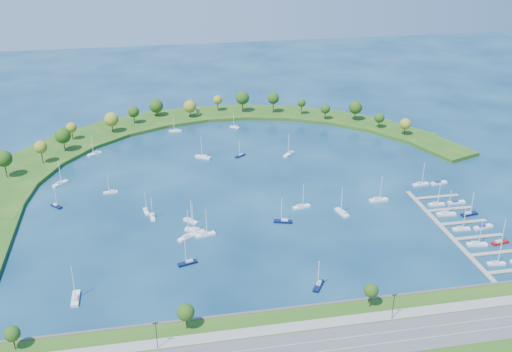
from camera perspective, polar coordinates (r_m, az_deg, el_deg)
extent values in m
plane|color=#072544|center=(303.20, -0.75, -1.15)|extent=(700.00, 700.00, 0.00)
cube|color=#1E4D14|center=(200.93, 5.67, -16.20)|extent=(420.00, 42.00, 1.60)
cube|color=#474442|center=(216.90, 4.08, -12.56)|extent=(420.00, 1.20, 1.80)
cube|color=#515154|center=(200.37, 5.69, -16.02)|extent=(420.00, 16.00, 0.12)
cube|color=gray|center=(208.47, 4.83, -14.10)|extent=(420.00, 5.00, 0.12)
cube|color=silver|center=(198.52, 5.89, -16.46)|extent=(420.00, 0.15, 0.02)
cube|color=silver|center=(202.14, 5.49, -15.55)|extent=(420.00, 0.15, 0.02)
cylinder|color=#382314|center=(211.83, -22.20, -14.63)|extent=(0.56, 0.56, 4.90)
sphere|color=#1A4110|center=(209.74, -22.35, -13.89)|extent=(5.20, 5.20, 5.20)
cylinder|color=#382314|center=(206.29, -6.70, -13.77)|extent=(0.56, 0.56, 5.25)
sphere|color=#1A4110|center=(203.95, -6.76, -12.92)|extent=(6.00, 6.00, 6.00)
cylinder|color=#382314|center=(218.25, 10.92, -11.60)|extent=(0.56, 0.56, 5.60)
sphere|color=#1A4110|center=(216.03, 11.00, -10.78)|extent=(5.20, 5.20, 5.20)
cylinder|color=black|center=(198.47, -9.52, -14.88)|extent=(0.24, 0.24, 10.00)
cylinder|color=black|center=(212.82, 13.02, -12.15)|extent=(0.24, 0.24, 10.00)
cube|color=#1E4D14|center=(340.99, -22.00, 0.17)|extent=(50.23, 54.30, 2.00)
cube|color=#1E4D14|center=(362.84, -19.03, 2.09)|extent=(54.07, 56.09, 2.00)
cube|color=#1E4D14|center=(381.26, -15.54, 3.62)|extent=(55.20, 54.07, 2.00)
cube|color=#1E4D14|center=(395.73, -11.70, 4.79)|extent=(53.65, 48.47, 2.00)
cube|color=#1E4D14|center=(405.87, -7.60, 5.60)|extent=(49.62, 39.75, 2.00)
cube|color=#1E4D14|center=(411.42, -3.35, 6.04)|extent=(44.32, 29.96, 2.00)
cube|color=#1E4D14|center=(412.26, 0.95, 6.11)|extent=(49.49, 38.05, 2.00)
cube|color=#1E4D14|center=(408.36, 5.23, 5.83)|extent=(51.13, 44.12, 2.00)
cube|color=#1E4D14|center=(399.82, 9.40, 5.18)|extent=(49.19, 47.96, 2.00)
cube|color=#1E4D14|center=(386.84, 13.35, 4.17)|extent=(43.90, 49.49, 2.00)
cube|color=#1E4D14|center=(369.76, 16.99, 2.79)|extent=(35.67, 48.74, 2.00)
cylinder|color=#382314|center=(334.58, -22.88, 0.58)|extent=(0.56, 0.56, 8.89)
sphere|color=#1A4110|center=(332.31, -23.06, 1.55)|extent=(8.71, 8.71, 8.71)
cylinder|color=#382314|center=(345.83, -19.85, 1.78)|extent=(0.56, 0.56, 8.21)
sphere|color=olive|center=(343.86, -19.98, 2.62)|extent=(7.03, 7.03, 7.03)
cylinder|color=#382314|center=(359.22, -17.93, 2.86)|extent=(0.56, 0.56, 7.73)
sphere|color=#1A4110|center=(357.28, -18.05, 3.70)|extent=(9.01, 9.01, 9.01)
cylinder|color=#382314|center=(375.88, -17.22, 3.81)|extent=(0.56, 0.56, 6.57)
sphere|color=olive|center=(374.37, -17.31, 4.46)|extent=(6.30, 6.30, 6.30)
cylinder|color=#382314|center=(381.56, -13.63, 4.57)|extent=(0.56, 0.56, 6.87)
sphere|color=olive|center=(379.87, -13.71, 5.30)|extent=(8.86, 8.86, 8.86)
cylinder|color=#382314|center=(394.62, -11.61, 5.41)|extent=(0.56, 0.56, 6.61)
sphere|color=#1A4110|center=(393.12, -11.67, 6.06)|extent=(7.32, 7.32, 7.32)
cylinder|color=#382314|center=(406.64, -9.51, 6.05)|extent=(0.56, 0.56, 5.26)
sphere|color=#1A4110|center=(405.27, -9.56, 6.65)|extent=(9.27, 9.27, 9.27)
cylinder|color=#382314|center=(401.15, -6.34, 6.02)|extent=(0.56, 0.56, 5.81)
sphere|color=olive|center=(399.73, -6.37, 6.64)|extent=(8.37, 8.37, 8.37)
cylinder|color=#382314|center=(412.11, -3.69, 6.70)|extent=(0.56, 0.56, 6.74)
sphere|color=olive|center=(410.71, -3.71, 7.31)|extent=(6.33, 6.33, 6.33)
cylinder|color=#382314|center=(408.70, -1.30, 6.70)|extent=(0.56, 0.56, 8.29)
sphere|color=#1A4110|center=(406.91, -1.31, 7.50)|extent=(9.09, 9.09, 9.09)
cylinder|color=#382314|center=(407.12, 1.66, 6.67)|extent=(0.56, 0.56, 8.79)
sphere|color=#1A4110|center=(405.33, 1.67, 7.47)|extent=(7.84, 7.84, 7.84)
cylinder|color=#382314|center=(405.09, 4.38, 6.39)|extent=(0.56, 0.56, 7.15)
sphere|color=#1A4110|center=(403.65, 4.40, 7.02)|extent=(5.55, 5.55, 5.55)
cylinder|color=#382314|center=(396.81, 6.65, 5.82)|extent=(0.56, 0.56, 6.15)
sphere|color=#1A4110|center=(395.46, 6.68, 6.42)|extent=(6.25, 6.25, 6.25)
cylinder|color=#382314|center=(397.78, 9.48, 5.78)|extent=(0.56, 0.56, 7.20)
sphere|color=#1A4110|center=(396.12, 9.53, 6.51)|extent=(8.71, 8.71, 8.71)
cylinder|color=#382314|center=(386.85, 11.71, 4.92)|extent=(0.56, 0.56, 5.55)
sphere|color=#1A4110|center=(385.54, 11.76, 5.49)|extent=(6.41, 6.41, 6.41)
cylinder|color=#382314|center=(378.03, 14.07, 4.25)|extent=(0.56, 0.56, 5.93)
sphere|color=olive|center=(376.59, 14.14, 4.87)|extent=(6.95, 6.95, 6.95)
cylinder|color=gray|center=(405.13, -5.59, 6.14)|extent=(2.20, 2.20, 4.42)
cylinder|color=gray|center=(404.39, -5.60, 6.46)|extent=(2.60, 2.60, 0.30)
cube|color=gray|center=(275.92, 17.80, -5.13)|extent=(2.20, 82.00, 0.40)
cube|color=gray|center=(267.30, 22.04, -6.84)|extent=(22.00, 2.00, 0.40)
cube|color=gray|center=(276.76, 20.64, -5.48)|extent=(22.00, 2.00, 0.40)
cylinder|color=#382314|center=(282.20, 22.56, -5.16)|extent=(0.36, 0.36, 1.60)
cube|color=gray|center=(286.51, 19.35, -4.21)|extent=(22.00, 2.00, 0.40)
cylinder|color=#382314|center=(291.77, 21.22, -3.92)|extent=(0.36, 0.36, 1.60)
cube|color=gray|center=(296.53, 18.14, -3.02)|extent=(22.00, 2.00, 0.40)
cylinder|color=#382314|center=(301.61, 19.98, -2.77)|extent=(0.36, 0.36, 1.60)
cube|color=gray|center=(306.79, 17.02, -1.91)|extent=(22.00, 2.00, 0.40)
cylinder|color=#382314|center=(311.70, 18.81, -1.68)|extent=(0.36, 0.36, 1.60)
cube|color=#09113A|center=(299.77, -18.60, -2.77)|extent=(5.99, 6.25, 0.81)
cube|color=silver|center=(299.98, -18.69, -2.61)|extent=(2.58, 2.64, 0.57)
cylinder|color=silver|center=(297.21, -18.67, -1.94)|extent=(0.32, 0.32, 9.13)
cube|color=white|center=(231.27, -16.92, -11.18)|extent=(2.66, 9.36, 1.12)
cube|color=silver|center=(229.97, -16.97, -11.12)|extent=(1.85, 3.28, 0.79)
cylinder|color=silver|center=(228.06, -17.12, -9.67)|extent=(0.32, 0.32, 12.62)
cube|color=white|center=(284.18, 4.40, -2.97)|extent=(8.83, 4.21, 1.02)
cube|color=silver|center=(283.42, 4.25, -2.85)|extent=(3.28, 2.29, 0.72)
cylinder|color=silver|center=(281.63, 4.56, -1.82)|extent=(0.32, 0.32, 11.49)
cube|color=white|center=(339.93, -5.10, 1.80)|extent=(9.10, 7.23, 1.10)
cube|color=silver|center=(339.17, -4.97, 1.93)|extent=(3.68, 3.28, 0.77)
cylinder|color=silver|center=(337.70, -5.26, 2.88)|extent=(0.32, 0.32, 12.42)
cube|color=white|center=(284.12, -10.49, -3.37)|extent=(3.00, 7.36, 0.86)
cube|color=silver|center=(284.42, -10.52, -3.17)|extent=(1.74, 2.68, 0.60)
cylinder|color=silver|center=(281.23, -10.55, -2.47)|extent=(0.32, 0.32, 9.65)
cube|color=white|center=(306.39, -13.79, -1.53)|extent=(7.14, 2.63, 0.84)
cube|color=silver|center=(306.10, -13.67, -1.40)|extent=(2.57, 1.60, 0.59)
cylinder|color=silver|center=(304.22, -13.99, -0.68)|extent=(0.32, 0.32, 9.42)
cube|color=white|center=(343.53, 3.18, 2.11)|extent=(7.84, 7.92, 1.04)
cube|color=silver|center=(343.89, 3.25, 2.30)|extent=(3.35, 3.37, 0.73)
cylinder|color=silver|center=(340.58, 3.14, 3.07)|extent=(0.32, 0.32, 11.75)
cube|color=#09113A|center=(341.11, -1.53, 1.96)|extent=(6.65, 5.65, 0.82)
cube|color=silver|center=(341.30, -1.45, 2.10)|extent=(2.73, 2.52, 0.58)
cylinder|color=silver|center=(338.84, -1.60, 2.72)|extent=(0.32, 0.32, 9.27)
cube|color=white|center=(278.41, -9.90, -3.93)|extent=(2.33, 7.47, 0.89)
cube|color=silver|center=(278.71, -9.92, -3.72)|extent=(1.54, 2.64, 0.62)
cylinder|color=silver|center=(275.36, -9.97, -2.99)|extent=(0.32, 0.32, 9.98)
cube|color=white|center=(386.07, -2.07, 4.70)|extent=(6.30, 5.39, 0.78)
cube|color=silver|center=(385.55, -1.99, 4.78)|extent=(2.59, 2.40, 0.55)
cylinder|color=silver|center=(384.70, -2.15, 5.38)|extent=(0.32, 0.32, 8.80)
cube|color=white|center=(272.72, -6.29, -4.33)|extent=(6.70, 6.98, 0.91)
cube|color=silver|center=(272.80, -6.41, -4.14)|extent=(2.89, 2.95, 0.64)
cylinder|color=silver|center=(269.72, -6.24, -3.33)|extent=(0.32, 0.32, 10.21)
cube|color=white|center=(280.91, 8.24, -3.51)|extent=(4.81, 9.41, 1.09)
cube|color=silver|center=(279.83, 8.35, -3.42)|extent=(2.54, 3.52, 0.76)
cylinder|color=silver|center=(278.40, 8.24, -2.24)|extent=(0.32, 0.32, 12.23)
cube|color=white|center=(355.67, -15.24, 2.05)|extent=(8.28, 6.20, 0.99)
cube|color=silver|center=(355.68, -15.13, 2.21)|extent=(3.31, 2.87, 0.69)
cylinder|color=silver|center=(353.21, -15.44, 2.93)|extent=(0.32, 0.32, 11.15)
cube|color=white|center=(295.83, 11.69, -2.27)|extent=(9.20, 3.04, 1.09)
cube|color=silver|center=(295.05, 11.54, -2.13)|extent=(3.27, 1.95, 0.76)
cylinder|color=silver|center=(293.23, 11.92, -1.09)|extent=(0.32, 0.32, 12.25)
cube|color=white|center=(260.13, -6.60, -5.86)|extent=(8.95, 7.35, 1.10)
cube|color=silver|center=(259.17, -6.77, -5.75)|extent=(3.65, 3.31, 0.77)
cylinder|color=silver|center=(257.20, -6.55, -4.51)|extent=(0.32, 0.32, 12.34)
cube|color=#09113A|center=(271.01, 2.60, -4.38)|extent=(8.66, 4.62, 1.00)
cube|color=silver|center=(270.56, 2.78, -4.23)|extent=(3.26, 2.40, 0.70)
cylinder|color=silver|center=(268.13, 2.48, -3.23)|extent=(0.32, 0.32, 11.26)
cube|color=white|center=(261.25, -4.88, -5.64)|extent=(9.03, 4.20, 1.05)
cube|color=silver|center=(260.58, -5.07, -5.51)|extent=(3.34, 2.31, 0.73)
cylinder|color=silver|center=(258.27, -4.78, -4.38)|extent=(0.32, 0.32, 11.77)
cube|color=white|center=(322.52, -18.26, -0.72)|extent=(7.97, 8.21, 1.07)
cube|color=silver|center=(321.66, -18.40, -0.63)|extent=(3.42, 3.48, 0.75)
cylinder|color=silver|center=(320.31, -18.32, 0.39)|extent=(0.32, 0.32, 12.07)
cube|color=white|center=(264.90, -5.90, -5.22)|extent=(9.02, 6.89, 1.08)
cube|color=silver|center=(264.09, -5.73, -5.08)|extent=(3.62, 3.17, 0.76)
cylinder|color=silver|center=(261.97, -6.10, -3.93)|extent=(0.32, 0.32, 12.20)
cube|color=#09113A|center=(242.76, -6.59, -8.31)|extent=(8.21, 4.38, 0.95)
cube|color=silver|center=(242.55, -6.42, -8.10)|extent=(3.09, 2.28, 0.66)
cylinder|color=silver|center=(239.49, -6.80, -7.17)|extent=(0.32, 0.32, 10.67)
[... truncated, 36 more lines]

